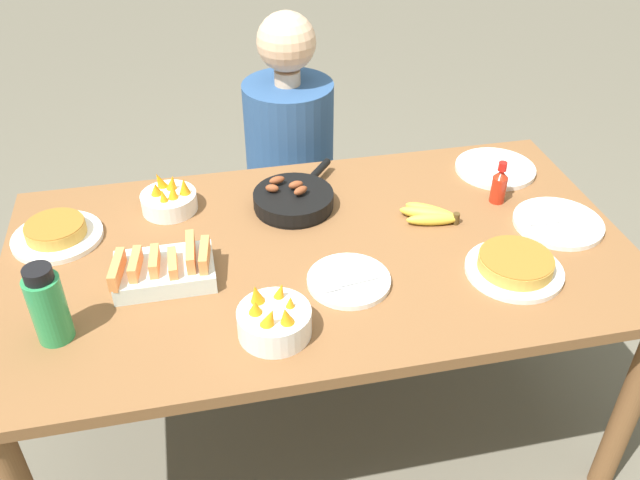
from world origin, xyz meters
The scene contains 15 objects.
ground_plane centered at (0.00, 0.00, 0.00)m, with size 14.00×14.00×0.00m, color #666051.
dining_table centered at (0.00, 0.00, 0.66)m, with size 1.75×0.96×0.74m.
banana_bunch centered at (0.35, 0.07, 0.76)m, with size 0.18×0.14×0.04m.
melon_tray centered at (-0.43, -0.05, 0.78)m, with size 0.26×0.18×0.10m.
skillet centered at (-0.03, 0.23, 0.77)m, with size 0.28×0.32×0.08m.
frittata_plate_center centered at (-0.73, 0.20, 0.77)m, with size 0.25×0.25×0.06m.
frittata_plate_side centered at (0.49, -0.21, 0.77)m, with size 0.26×0.26×0.05m.
empty_plate_near_front centered at (0.66, 0.30, 0.75)m, with size 0.26×0.26×0.02m.
empty_plate_far_left centered at (0.04, -0.16, 0.75)m, with size 0.22×0.22×0.02m.
empty_plate_far_right centered at (0.71, -0.03, 0.75)m, with size 0.26×0.26×0.02m.
fruit_bowl_mango centered at (-0.18, -0.31, 0.79)m, with size 0.18×0.18×0.12m.
fruit_bowl_citrus centered at (-0.41, 0.29, 0.78)m, with size 0.17×0.17×0.11m.
water_bottle centered at (-0.69, -0.21, 0.84)m, with size 0.08×0.08×0.21m.
hot_sauce_bottle centered at (0.59, 0.13, 0.80)m, with size 0.05×0.05×0.14m.
person_figure centered at (0.04, 0.72, 0.49)m, with size 0.36×0.36×1.18m.
Camera 1 is at (-0.32, -1.49, 1.89)m, focal length 38.00 mm.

